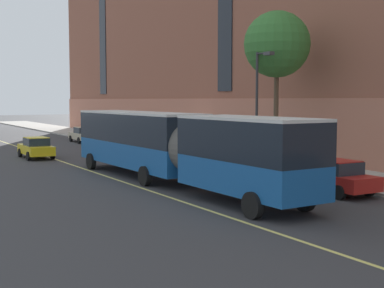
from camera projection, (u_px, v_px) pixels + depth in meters
ground_plane at (176, 186)px, 26.70m from camera, size 260.00×260.00×0.00m
sidewalk at (282, 166)px, 34.01m from camera, size 5.85×160.00×0.15m
city_bus at (172, 144)px, 26.79m from camera, size 3.10×19.62×3.62m
parked_car_red_1 at (142, 145)px, 41.90m from camera, size 2.02×4.62×1.56m
parked_car_red_2 at (333, 177)px, 24.55m from camera, size 2.09×4.46×1.56m
parked_car_champagne_3 at (84, 135)px, 53.87m from camera, size 2.12×4.67×1.56m
parked_car_champagne_4 at (222, 158)px, 32.16m from camera, size 2.02×4.43×1.56m
taxi_cab at (36, 148)px, 39.25m from camera, size 1.94×4.43×1.56m
street_tree_mid_block at (277, 45)px, 33.29m from camera, size 4.15×4.15×9.67m
street_lamp at (259, 98)px, 31.94m from camera, size 0.36×1.48×6.98m
lane_centerline at (120, 181)px, 28.40m from camera, size 0.16×140.00×0.01m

